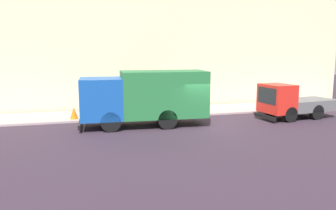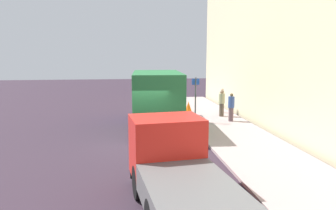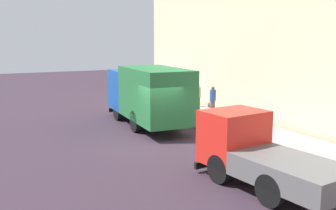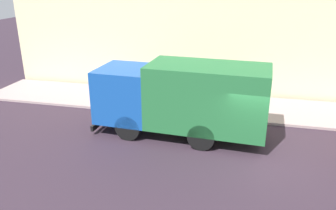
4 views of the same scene
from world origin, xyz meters
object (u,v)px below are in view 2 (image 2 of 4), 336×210
(large_utility_truck, at_px, (156,97))
(pedestrian_walking, at_px, (231,107))
(traffic_cone_orange, at_px, (188,107))
(pedestrian_standing, at_px, (222,100))
(street_sign_post, at_px, (195,96))
(small_flatbed_truck, at_px, (176,170))
(pedestrian_third, at_px, (222,103))

(large_utility_truck, bearing_deg, pedestrian_walking, 11.03)
(traffic_cone_orange, bearing_deg, pedestrian_walking, -60.63)
(large_utility_truck, distance_m, pedestrian_walking, 4.65)
(pedestrian_standing, bearing_deg, street_sign_post, -91.65)
(small_flatbed_truck, xyz_separation_m, traffic_cone_orange, (2.99, 13.48, -0.58))
(pedestrian_standing, xyz_separation_m, street_sign_post, (-2.48, -2.82, 0.66))
(small_flatbed_truck, distance_m, pedestrian_standing, 13.88)
(pedestrian_standing, relative_size, traffic_cone_orange, 2.33)
(pedestrian_walking, bearing_deg, pedestrian_standing, -107.27)
(small_flatbed_truck, bearing_deg, traffic_cone_orange, 70.89)
(pedestrian_third, height_order, traffic_cone_orange, pedestrian_third)
(pedestrian_standing, height_order, street_sign_post, street_sign_post)
(pedestrian_walking, distance_m, street_sign_post, 2.29)
(street_sign_post, bearing_deg, pedestrian_walking, 0.50)
(street_sign_post, bearing_deg, large_utility_truck, -165.52)
(small_flatbed_truck, distance_m, street_sign_post, 10.43)
(pedestrian_walking, xyz_separation_m, street_sign_post, (-2.19, -0.02, 0.68))
(pedestrian_third, bearing_deg, pedestrian_walking, -15.12)
(large_utility_truck, bearing_deg, traffic_cone_orange, 60.20)
(pedestrian_walking, xyz_separation_m, pedestrian_standing, (0.29, 2.80, 0.01))
(pedestrian_standing, bearing_deg, pedestrian_third, -67.86)
(pedestrian_walking, height_order, traffic_cone_orange, pedestrian_walking)
(small_flatbed_truck, bearing_deg, street_sign_post, 68.26)
(pedestrian_walking, bearing_deg, small_flatbed_truck, 52.59)
(pedestrian_walking, relative_size, pedestrian_standing, 1.00)
(small_flatbed_truck, relative_size, pedestrian_walking, 3.11)
(large_utility_truck, distance_m, street_sign_post, 2.43)
(small_flatbed_truck, relative_size, traffic_cone_orange, 7.26)
(small_flatbed_truck, height_order, traffic_cone_orange, small_flatbed_truck)
(small_flatbed_truck, bearing_deg, pedestrian_third, 60.93)
(traffic_cone_orange, distance_m, street_sign_post, 3.65)
(pedestrian_third, relative_size, traffic_cone_orange, 2.34)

